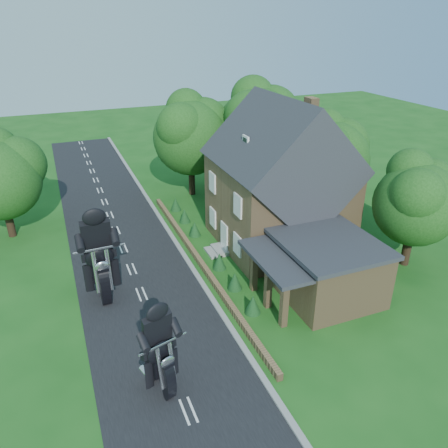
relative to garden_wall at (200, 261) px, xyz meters
name	(u,v)px	position (x,y,z in m)	size (l,w,h in m)	color
ground	(154,325)	(-4.30, -5.00, -0.20)	(120.00, 120.00, 0.00)	#174C15
road	(154,325)	(-4.30, -5.00, -0.19)	(7.00, 80.00, 0.02)	black
kerb	(218,308)	(-0.65, -5.00, -0.14)	(0.30, 80.00, 0.12)	gray
garden_wall	(200,261)	(0.00, 0.00, 0.00)	(0.30, 22.00, 0.40)	olive
house	(279,184)	(6.19, 1.00, 4.14)	(9.54, 8.64, 10.24)	olive
annex	(324,267)	(5.57, -5.80, 1.57)	(7.05, 5.94, 3.44)	olive
tree_annex_side	(421,196)	(12.83, -4.90, 4.49)	(5.64, 5.20, 7.48)	black
tree_house_right	(334,153)	(12.35, 3.62, 4.99)	(6.51, 6.00, 8.40)	black
tree_behind_house	(262,122)	(9.88, 11.14, 6.03)	(7.81, 7.20, 10.08)	black
tree_behind_left	(195,131)	(3.86, 12.13, 5.53)	(6.94, 6.40, 9.16)	black
tree_far_road	(4,173)	(-11.16, 9.11, 4.64)	(6.08, 5.60, 7.84)	black
shrub_a	(253,304)	(1.00, -6.00, 0.35)	(0.90, 0.90, 1.10)	#113616
shrub_b	(235,281)	(1.00, -3.50, 0.35)	(0.90, 0.90, 1.10)	#113616
shrub_c	(219,261)	(1.00, -1.00, 0.35)	(0.90, 0.90, 1.10)	#113616
shrub_d	(195,229)	(1.00, 4.00, 0.35)	(0.90, 0.90, 1.10)	#113616
shrub_e	(185,216)	(1.00, 6.50, 0.35)	(0.90, 0.90, 1.10)	#113616
shrub_f	(176,204)	(1.00, 9.00, 0.35)	(0.90, 0.90, 1.10)	#113616
motorcycle_lead	(161,377)	(-5.02, -9.45, 0.50)	(0.38, 1.50, 1.39)	black
motorcycle_follow	(103,285)	(-6.33, -1.48, 0.65)	(0.46, 1.83, 1.70)	black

